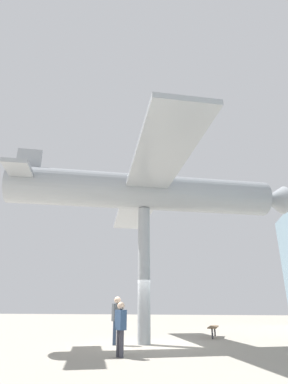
# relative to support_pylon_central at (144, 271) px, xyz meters

# --- Properties ---
(ground_plane) EXTENTS (80.00, 80.00, 0.00)m
(ground_plane) POSITION_rel_support_pylon_central_xyz_m (0.00, 0.00, -2.87)
(ground_plane) COLOR gray
(support_pylon_central) EXTENTS (0.54, 0.54, 5.73)m
(support_pylon_central) POSITION_rel_support_pylon_central_xyz_m (0.00, 0.00, 0.00)
(support_pylon_central) COLOR #999EA3
(support_pylon_central) RESTS_ON ground_plane
(suspended_airplane) EXTENTS (13.95, 13.64, 2.65)m
(suspended_airplane) POSITION_rel_support_pylon_central_xyz_m (-0.08, 0.22, 3.73)
(suspended_airplane) COLOR #93999E
(suspended_airplane) RESTS_ON support_pylon_central
(visitor_person) EXTENTS (0.42, 0.45, 1.82)m
(visitor_person) POSITION_rel_support_pylon_central_xyz_m (0.38, -1.05, -1.80)
(visitor_person) COLOR #2D3D56
(visitor_person) RESTS_ON ground_plane
(visitor_second) EXTENTS (0.44, 0.43, 1.59)m
(visitor_second) POSITION_rel_support_pylon_central_xyz_m (3.28, -0.15, -1.96)
(visitor_second) COLOR #383842
(visitor_second) RESTS_ON ground_plane
(plaza_bench) EXTENTS (1.85, 0.61, 0.50)m
(plaza_bench) POSITION_rel_support_pylon_central_xyz_m (-3.36, 2.88, -2.43)
(plaza_bench) COLOR brown
(plaza_bench) RESTS_ON ground_plane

